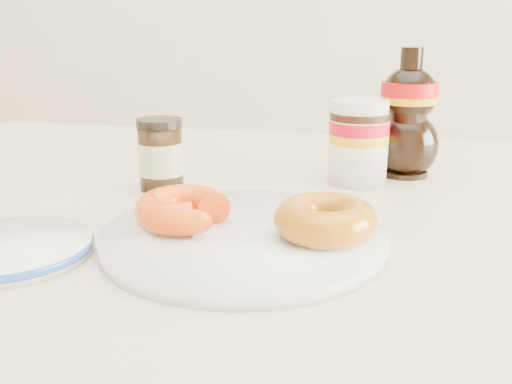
% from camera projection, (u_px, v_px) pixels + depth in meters
% --- Properties ---
extents(dining_table, '(1.40, 0.90, 0.75)m').
position_uv_depth(dining_table, '(323.00, 282.00, 0.64)').
color(dining_table, beige).
rests_on(dining_table, ground).
extents(plate, '(0.26, 0.26, 0.01)m').
position_uv_depth(plate, '(244.00, 236.00, 0.52)').
color(plate, white).
rests_on(plate, dining_table).
extents(donut_bitten, '(0.12, 0.12, 0.03)m').
position_uv_depth(donut_bitten, '(183.00, 209.00, 0.53)').
color(donut_bitten, '#D2460B').
rests_on(donut_bitten, plate).
extents(donut_whole, '(0.12, 0.12, 0.03)m').
position_uv_depth(donut_whole, '(325.00, 219.00, 0.50)').
color(donut_whole, '#955E09').
rests_on(donut_whole, plate).
extents(nutella_jar, '(0.07, 0.07, 0.10)m').
position_uv_depth(nutella_jar, '(358.00, 139.00, 0.71)').
color(nutella_jar, white).
rests_on(nutella_jar, dining_table).
extents(syrup_bottle, '(0.11, 0.10, 0.17)m').
position_uv_depth(syrup_bottle, '(408.00, 113.00, 0.74)').
color(syrup_bottle, black).
rests_on(syrup_bottle, dining_table).
extents(dark_jar, '(0.05, 0.05, 0.09)m').
position_uv_depth(dark_jar, '(161.00, 155.00, 0.68)').
color(dark_jar, black).
rests_on(dark_jar, dining_table).
extents(blue_rim_saucer, '(0.14, 0.14, 0.01)m').
position_uv_depth(blue_rim_saucer, '(11.00, 248.00, 0.49)').
color(blue_rim_saucer, white).
rests_on(blue_rim_saucer, dining_table).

